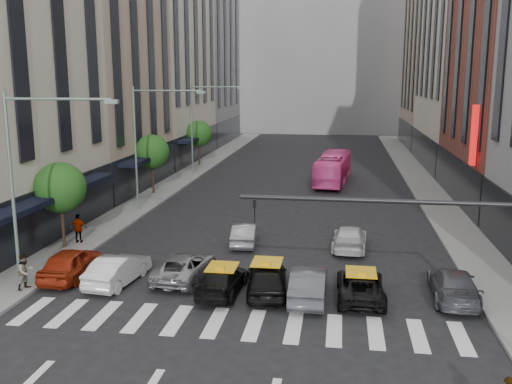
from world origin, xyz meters
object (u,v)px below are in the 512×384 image
at_px(car_white_front, 118,269).
at_px(streetlamp_mid, 147,132).
at_px(pedestrian_far, 79,228).
at_px(pedestrian_near, 25,272).
at_px(streetlamp_near, 30,165).
at_px(bus, 333,168).
at_px(car_red, 71,263).
at_px(taxi_left, 222,280).
at_px(taxi_center, 267,278).
at_px(streetlamp_far, 201,117).

bearing_deg(car_white_front, streetlamp_mid, -70.07).
bearing_deg(streetlamp_mid, pedestrian_far, -98.40).
xyz_separation_m(streetlamp_mid, pedestrian_far, (-1.33, -8.98, -4.89)).
bearing_deg(streetlamp_mid, pedestrian_near, -91.24).
height_order(streetlamp_near, bus, streetlamp_near).
height_order(streetlamp_near, car_red, streetlamp_near).
height_order(taxi_left, taxi_center, taxi_center).
distance_m(streetlamp_near, car_red, 5.45).
relative_size(taxi_left, bus, 0.43).
bearing_deg(pedestrian_near, streetlamp_mid, 20.79).
xyz_separation_m(car_red, pedestrian_far, (-2.17, 5.41, 0.25)).
height_order(streetlamp_far, taxi_center, streetlamp_far).
bearing_deg(pedestrian_far, taxi_center, 145.96).
height_order(streetlamp_near, taxi_left, streetlamp_near).
bearing_deg(streetlamp_far, bus, -11.10).
xyz_separation_m(taxi_left, pedestrian_near, (-9.05, -1.13, 0.35)).
relative_size(streetlamp_near, taxi_center, 2.03).
bearing_deg(streetlamp_near, streetlamp_far, 90.00).
bearing_deg(taxi_left, car_red, -3.50).
xyz_separation_m(streetlamp_far, bus, (13.23, -2.60, -4.48)).
relative_size(car_white_front, taxi_center, 0.97).
height_order(streetlamp_far, car_red, streetlamp_far).
xyz_separation_m(pedestrian_near, pedestrian_far, (-0.97, 7.50, 0.03)).
height_order(streetlamp_far, car_white_front, streetlamp_far).
height_order(streetlamp_far, taxi_left, streetlamp_far).
height_order(car_white_front, taxi_center, taxi_center).
bearing_deg(bus, taxi_center, 90.66).
distance_m(streetlamp_near, pedestrian_near, 4.95).
height_order(taxi_left, bus, bus).
distance_m(taxi_center, pedestrian_far, 13.51).
bearing_deg(pedestrian_far, streetlamp_far, -100.20).
relative_size(car_white_front, pedestrian_far, 2.51).
bearing_deg(streetlamp_near, taxi_left, 4.27).
bearing_deg(car_white_front, pedestrian_near, 30.53).
xyz_separation_m(car_white_front, taxi_left, (5.24, -0.54, -0.08)).
xyz_separation_m(taxi_center, pedestrian_near, (-11.08, -1.39, 0.23)).
height_order(car_red, car_white_front, car_red).
height_order(streetlamp_mid, bus, streetlamp_mid).
bearing_deg(streetlamp_far, taxi_left, -74.51).
distance_m(streetlamp_far, taxi_left, 32.96).
bearing_deg(taxi_left, taxi_center, -169.17).
distance_m(taxi_left, pedestrian_near, 9.12).
relative_size(streetlamp_far, car_white_front, 2.08).
height_order(streetlamp_mid, car_white_front, streetlamp_mid).
distance_m(streetlamp_mid, pedestrian_near, 17.20).
height_order(car_red, pedestrian_near, pedestrian_near).
bearing_deg(taxi_center, bus, -101.29).
xyz_separation_m(streetlamp_mid, pedestrian_near, (-0.36, -16.48, -4.92)).
xyz_separation_m(taxi_left, bus, (4.53, 28.76, 0.80)).
bearing_deg(car_red, taxi_center, 174.56).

